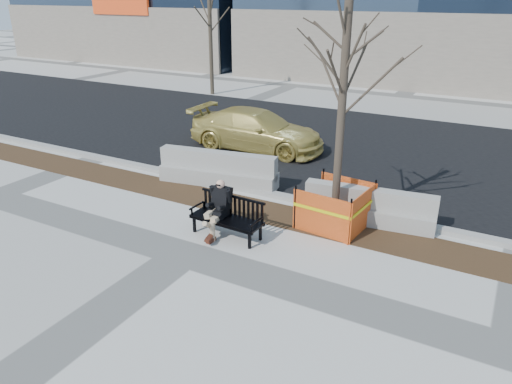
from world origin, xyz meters
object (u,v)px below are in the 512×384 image
sedan (257,149)px  jersey_barrier_left (218,184)px  seated_man (220,232)px  jersey_barrier_right (367,222)px  bench (227,236)px  tree_fence (334,225)px

sedan → jersey_barrier_left: size_ratio=1.38×
seated_man → jersey_barrier_right: (2.74, 2.10, 0.00)m
bench → jersey_barrier_right: (2.51, 2.16, 0.00)m
bench → jersey_barrier_left: bearing=129.0°
jersey_barrier_left → seated_man: bearing=-66.1°
bench → sedan: bearing=115.5°
sedan → jersey_barrier_left: (0.64, -3.38, 0.00)m
tree_fence → jersey_barrier_left: size_ratio=1.58×
tree_fence → jersey_barrier_right: size_ratio=1.77×
bench → jersey_barrier_right: size_ratio=0.56×
bench → seated_man: bearing=168.8°
sedan → tree_fence: bearing=-136.0°
bench → sedan: sedan is taller
tree_fence → jersey_barrier_right: 0.82m
bench → jersey_barrier_left: (-1.85, 2.51, 0.00)m
seated_man → jersey_barrier_left: bearing=126.1°
bench → seated_man: seated_man is taller
bench → tree_fence: size_ratio=0.32×
seated_man → tree_fence: tree_fence is taller
jersey_barrier_right → sedan: bearing=136.4°
seated_man → sedan: sedan is taller
sedan → seated_man: bearing=-160.6°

